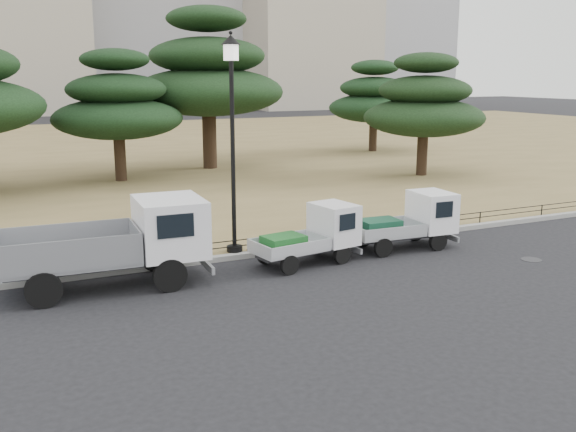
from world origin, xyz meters
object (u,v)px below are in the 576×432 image
truck_kei_front (313,235)px  street_lamp (232,108)px  truck_kei_rear (409,221)px  truck_large (118,240)px

truck_kei_front → street_lamp: size_ratio=0.52×
truck_kei_rear → street_lamp: 6.58m
truck_large → street_lamp: 5.06m
truck_kei_front → street_lamp: 4.34m
truck_large → truck_kei_front: size_ratio=1.57×
truck_kei_rear → truck_large: bearing=-177.3°
truck_kei_rear → truck_kei_front: bearing=-174.4°
truck_large → street_lamp: street_lamp is taller
truck_kei_rear → street_lamp: bearing=168.1°
street_lamp → truck_large: bearing=-159.6°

